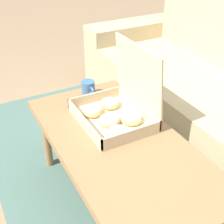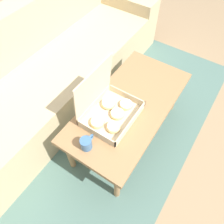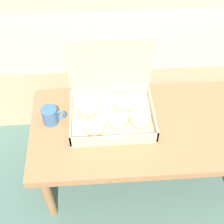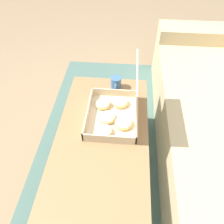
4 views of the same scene
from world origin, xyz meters
The scene contains 5 objects.
ground_plane centered at (0.00, 0.00, 0.00)m, with size 12.00×12.00×0.00m, color #937756.
area_rug centered at (0.00, 0.30, 0.01)m, with size 2.70×1.75×0.01m, color #4C6B60.
coffee_table centered at (0.00, -0.04, 0.39)m, with size 1.08×0.54×0.44m.
pastry_box centered at (-0.16, 0.04, 0.50)m, with size 0.39×0.31×0.37m.
coffee_mug centered at (-0.44, 0.01, 0.48)m, with size 0.11×0.07×0.09m.
Camera 1 is at (0.96, -0.59, 1.29)m, focal length 50.00 mm.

